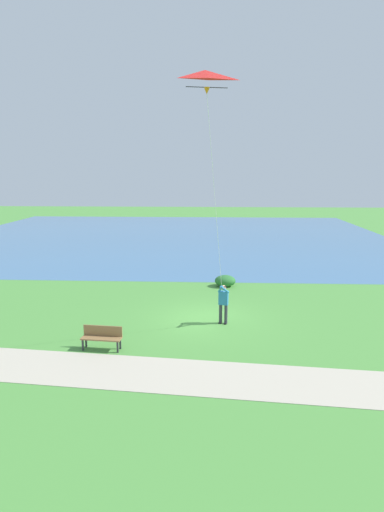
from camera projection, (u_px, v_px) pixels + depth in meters
The scene contains 7 objects.
ground_plane at pixel (206, 319), 18.78m from camera, with size 120.00×120.00×0.00m, color #4C8E3D.
lake_water at pixel (171, 236), 42.70m from camera, with size 36.00×44.00×0.01m, color teal.
walkway_path at pixel (143, 373), 13.68m from camera, with size 2.40×32.00×0.02m, color #B7AD99.
person_kite_flyer at pixel (223, 301), 17.97m from camera, with size 0.63×0.51×1.83m.
flying_kite at pixel (205, 86), 13.83m from camera, with size 2.70×1.59×7.94m.
park_bench_near_walkway at pixel (102, 336), 15.48m from camera, with size 0.58×1.53×0.88m.
lakeside_shrub at pixel (225, 281), 23.98m from camera, with size 1.00×1.20×0.66m, color #2D7033.
Camera 1 is at (-17.84, -0.22, 6.55)m, focal length 29.09 mm.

